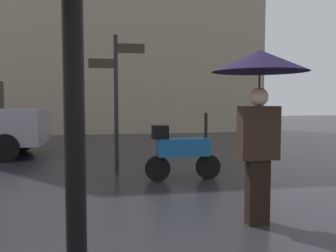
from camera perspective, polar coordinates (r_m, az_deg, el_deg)
pedestrian_with_umbrella at (r=4.24m, az=14.46°, el=6.75°), size 1.11×1.11×2.03m
parked_scooter at (r=6.49m, az=2.06°, el=-3.89°), size 1.41×0.32×1.23m
street_signpost at (r=7.00m, az=-8.29°, el=5.70°), size 1.08×0.08×2.72m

